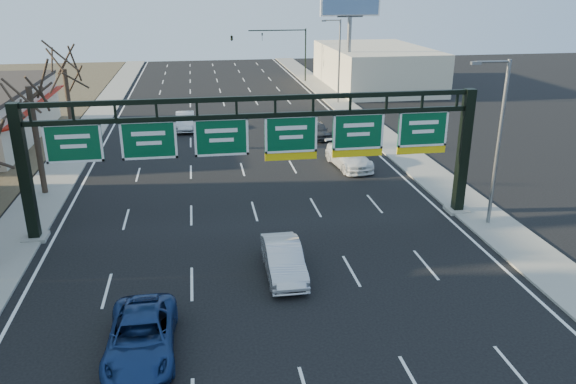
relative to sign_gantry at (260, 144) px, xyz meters
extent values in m
plane|color=black|center=(-0.16, -8.00, -4.63)|extent=(160.00, 160.00, 0.00)
cube|color=gray|center=(-12.96, 12.00, -4.57)|extent=(3.00, 120.00, 0.12)
cube|color=gray|center=(12.64, 12.00, -4.57)|extent=(3.00, 120.00, 0.12)
cube|color=white|center=(-0.16, 12.00, -4.62)|extent=(21.60, 120.00, 0.01)
cube|color=black|center=(-11.86, 0.00, -1.03)|extent=(0.55, 0.55, 7.20)
cube|color=gray|center=(-11.86, 0.00, -4.53)|extent=(1.20, 1.20, 0.20)
cube|color=black|center=(11.54, 0.00, -1.03)|extent=(0.55, 0.55, 7.20)
cube|color=gray|center=(11.54, 0.00, -4.53)|extent=(1.20, 1.20, 0.20)
cube|color=black|center=(-0.16, 0.00, 2.42)|extent=(23.40, 0.25, 0.25)
cube|color=black|center=(-0.16, 0.00, 1.52)|extent=(23.40, 0.25, 0.25)
cube|color=#054929|center=(-9.33, 0.00, 0.47)|extent=(2.80, 0.10, 2.00)
cube|color=#054929|center=(-5.66, 0.00, 0.47)|extent=(2.80, 0.10, 2.00)
cube|color=#054929|center=(-1.99, 0.00, 0.47)|extent=(2.80, 0.10, 2.00)
cube|color=#054929|center=(1.67, 0.00, 0.47)|extent=(2.80, 0.10, 2.00)
cube|color=yellow|center=(1.67, 0.00, -0.75)|extent=(2.80, 0.10, 0.40)
cube|color=#054929|center=(5.34, 0.00, 0.47)|extent=(2.80, 0.10, 2.00)
cube|color=yellow|center=(5.34, 0.00, -0.75)|extent=(2.80, 0.10, 0.40)
cube|color=#054929|center=(9.01, 0.00, 0.47)|extent=(2.80, 0.10, 2.00)
cube|color=yellow|center=(9.01, 0.00, -0.75)|extent=(2.80, 0.10, 0.40)
cube|color=#A91D10|center=(-16.56, 21.00, -1.63)|extent=(1.20, 18.00, 0.40)
cube|color=beige|center=(19.84, 42.00, -2.13)|extent=(12.00, 20.00, 5.00)
cylinder|color=#2F221A|center=(-12.96, 7.00, -1.09)|extent=(0.36, 0.36, 6.84)
cylinder|color=#2F221A|center=(-12.96, 17.00, -1.28)|extent=(0.36, 0.36, 6.46)
cylinder|color=slate|center=(12.44, -2.00, -0.01)|extent=(0.20, 0.20, 9.00)
cylinder|color=slate|center=(11.54, -2.00, 4.39)|extent=(1.80, 0.12, 0.12)
cube|color=slate|center=(10.64, -2.00, 4.34)|extent=(0.50, 0.22, 0.15)
cylinder|color=slate|center=(12.44, 32.00, -0.01)|extent=(0.20, 0.20, 9.00)
cylinder|color=slate|center=(11.54, 32.00, 4.39)|extent=(1.80, 0.12, 0.12)
cube|color=slate|center=(10.64, 32.00, 4.34)|extent=(0.50, 0.22, 0.15)
cylinder|color=slate|center=(14.84, 37.00, -0.13)|extent=(0.50, 0.50, 9.00)
cube|color=slate|center=(14.84, 37.00, 4.37)|extent=(3.00, 0.30, 0.20)
cube|color=white|center=(14.84, 37.00, 5.87)|extent=(7.00, 0.30, 3.00)
cube|color=#4F6E9E|center=(14.84, 36.80, 5.87)|extent=(6.60, 0.05, 2.60)
cylinder|color=black|center=(11.64, 47.00, -1.13)|extent=(0.18, 0.18, 7.00)
cylinder|color=black|center=(7.84, 47.00, 2.17)|extent=(7.60, 0.14, 0.14)
imported|color=black|center=(5.84, 47.00, 1.37)|extent=(0.20, 0.20, 1.00)
imported|color=black|center=(1.84, 47.00, 1.37)|extent=(0.54, 0.54, 1.62)
imported|color=navy|center=(-5.59, -10.81, -3.91)|extent=(2.42, 5.21, 1.44)
imported|color=#BCBBC1|center=(0.34, -5.84, -3.87)|extent=(1.63, 4.64, 1.53)
imported|color=white|center=(7.53, 9.39, -3.85)|extent=(2.80, 5.57, 1.55)
imported|color=#383A3D|center=(7.00, 17.78, -3.93)|extent=(1.99, 4.20, 1.39)
imported|color=#B9B9BE|center=(-4.25, 22.63, -3.85)|extent=(1.65, 4.71, 1.55)
camera|label=1|loc=(-3.17, -28.40, 7.93)|focal=35.00mm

